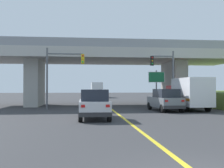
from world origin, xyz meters
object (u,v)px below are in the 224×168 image
traffic_signal_nearside (166,72)px  highway_sign (156,80)px  suv_lead (94,104)px  box_truck (189,93)px  suv_crossing (165,100)px  semi_truck_distant (97,90)px  traffic_signal_farside (60,70)px

traffic_signal_nearside → highway_sign: size_ratio=1.45×
suv_lead → traffic_signal_nearside: (7.57, 8.01, 2.71)m
box_truck → highway_sign: size_ratio=1.69×
suv_crossing → semi_truck_distant: bearing=93.0°
highway_sign → semi_truck_distant: bearing=99.9°
suv_lead → traffic_signal_nearside: 11.35m
suv_lead → highway_sign: highway_sign is taller
suv_crossing → semi_truck_distant: 35.60m
suv_crossing → traffic_signal_farside: traffic_signal_farside is taller
suv_lead → semi_truck_distant: 40.86m
suv_lead → highway_sign: size_ratio=1.17×
suv_lead → box_truck: (9.33, 6.49, 0.58)m
highway_sign → suv_lead: bearing=-124.1°
traffic_signal_farside → semi_truck_distant: (5.22, 32.70, -2.20)m
box_truck → semi_truck_distant: 35.04m
box_truck → highway_sign: highway_sign is taller
box_truck → traffic_signal_nearside: 3.15m
suv_crossing → traffic_signal_farside: 10.46m
suv_lead → suv_crossing: same height
suv_lead → semi_truck_distant: (2.21, 40.79, 0.67)m
box_truck → semi_truck_distant: semi_truck_distant is taller
traffic_signal_farside → highway_sign: traffic_signal_farside is taller
suv_crossing → traffic_signal_farside: (-9.72, 2.60, 2.87)m
suv_crossing → traffic_signal_nearside: (0.87, 2.53, 2.71)m
suv_lead → semi_truck_distant: bearing=86.9°
box_truck → highway_sign: (-1.93, 4.46, 1.39)m
traffic_signal_nearside → semi_truck_distant: 33.28m
highway_sign → traffic_signal_nearside: bearing=-86.7°
suv_lead → traffic_signal_farside: (-3.01, 8.09, 2.87)m
suv_lead → traffic_signal_farside: traffic_signal_farside is taller
box_truck → traffic_signal_farside: bearing=172.6°
traffic_signal_farside → highway_sign: (10.41, 2.86, -0.90)m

